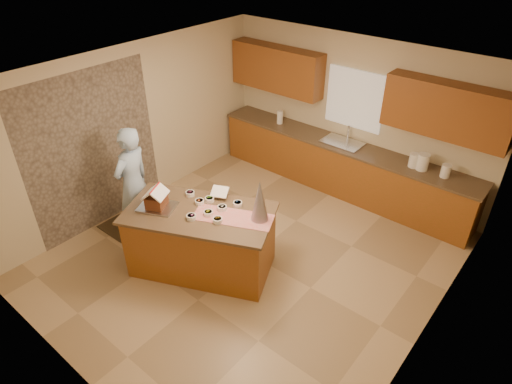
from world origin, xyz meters
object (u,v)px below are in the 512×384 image
tinsel_tree (260,201)px  gingerbread_house (156,199)px  island_base (202,241)px  boy (133,183)px

tinsel_tree → gingerbread_house: bearing=-151.4°
gingerbread_house → island_base: bearing=29.5°
island_base → tinsel_tree: tinsel_tree is taller
island_base → boy: bearing=157.8°
boy → island_base: bearing=81.5°
boy → gingerbread_house: (0.85, -0.24, 0.20)m
tinsel_tree → boy: (-2.08, -0.44, -0.35)m
gingerbread_house → tinsel_tree: bearing=28.6°
island_base → gingerbread_house: 0.87m
island_base → boy: 1.43m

